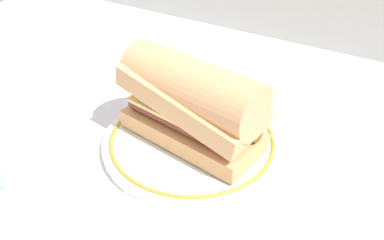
# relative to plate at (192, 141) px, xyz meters

# --- Properties ---
(ground_plane) EXTENTS (1.50, 1.50, 0.00)m
(ground_plane) POSITION_rel_plate_xyz_m (0.01, 0.02, -0.01)
(ground_plane) COLOR silver
(plate) EXTENTS (0.26, 0.26, 0.01)m
(plate) POSITION_rel_plate_xyz_m (0.00, 0.00, 0.00)
(plate) COLOR white
(plate) RESTS_ON ground_plane
(sausage_sandwich) EXTENTS (0.22, 0.12, 0.12)m
(sausage_sandwich) POSITION_rel_plate_xyz_m (-0.00, -0.00, 0.07)
(sausage_sandwich) COLOR #E3A86D
(sausage_sandwich) RESTS_ON plate
(drinking_glass) EXTENTS (0.07, 0.07, 0.10)m
(drinking_glass) POSITION_rel_plate_xyz_m (-0.16, -0.17, 0.04)
(drinking_glass) COLOR silver
(drinking_glass) RESTS_ON ground_plane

